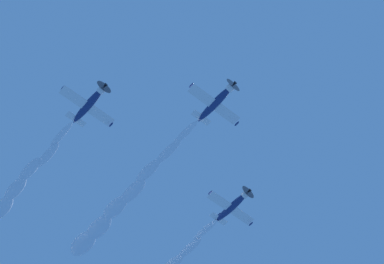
# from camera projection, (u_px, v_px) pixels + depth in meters

# --- Properties ---
(airplane_lead) EXTENTS (9.02, 8.04, 2.68)m
(airplane_lead) POSITION_uv_depth(u_px,v_px,m) (217.00, 102.00, 85.34)
(airplane_lead) COLOR navy
(airplane_left_wingman) EXTENTS (9.04, 8.03, 2.59)m
(airplane_left_wingman) POSITION_uv_depth(u_px,v_px,m) (233.00, 206.00, 94.41)
(airplane_left_wingman) COLOR navy
(airplane_right_wingman) EXTENTS (9.04, 8.05, 2.58)m
(airplane_right_wingman) POSITION_uv_depth(u_px,v_px,m) (89.00, 104.00, 86.56)
(airplane_right_wingman) COLOR navy
(smoke_trail_lead) EXTENTS (5.01, 31.78, 3.33)m
(smoke_trail_lead) POSITION_uv_depth(u_px,v_px,m) (111.00, 213.00, 93.72)
(smoke_trail_lead) COLOR white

